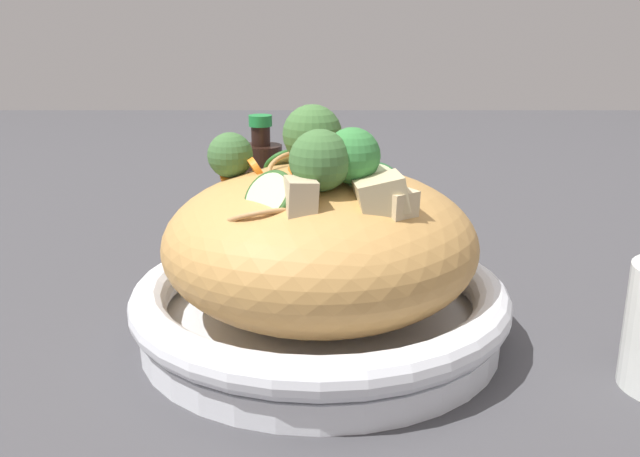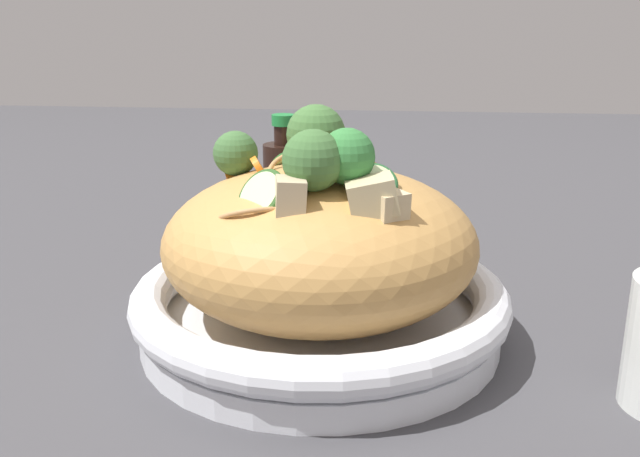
% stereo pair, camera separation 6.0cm
% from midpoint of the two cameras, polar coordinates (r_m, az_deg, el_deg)
% --- Properties ---
extents(ground_plane, '(3.00, 3.00, 0.00)m').
position_cam_midpoint_polar(ground_plane, '(0.64, 2.73, -8.73)').
color(ground_plane, '#3F3F42').
extents(serving_bowl, '(0.33, 0.33, 0.06)m').
position_cam_midpoint_polar(serving_bowl, '(0.62, 2.76, -6.39)').
color(serving_bowl, white).
rests_on(serving_bowl, ground_plane).
extents(noodle_heap, '(0.27, 0.27, 0.14)m').
position_cam_midpoint_polar(noodle_heap, '(0.60, 2.82, -1.20)').
color(noodle_heap, tan).
rests_on(noodle_heap, serving_bowl).
extents(broccoli_florets, '(0.16, 0.14, 0.07)m').
position_cam_midpoint_polar(broccoli_florets, '(0.58, 1.85, 6.27)').
color(broccoli_florets, '#9BAD73').
rests_on(broccoli_florets, serving_bowl).
extents(carrot_coins, '(0.14, 0.14, 0.04)m').
position_cam_midpoint_polar(carrot_coins, '(0.61, 2.01, 4.76)').
color(carrot_coins, orange).
rests_on(carrot_coins, serving_bowl).
extents(zucchini_slices, '(0.14, 0.17, 0.04)m').
position_cam_midpoint_polar(zucchini_slices, '(0.57, 2.78, 3.73)').
color(zucchini_slices, beige).
rests_on(zucchini_slices, serving_bowl).
extents(chicken_chunks, '(0.10, 0.04, 0.03)m').
position_cam_midpoint_polar(chicken_chunks, '(0.52, 5.85, 2.39)').
color(chicken_chunks, beige).
rests_on(chicken_chunks, serving_bowl).
extents(soy_sauce_bottle, '(0.05, 0.05, 0.16)m').
position_cam_midpoint_polar(soy_sauce_bottle, '(0.85, -0.89, 2.95)').
color(soy_sauce_bottle, black).
rests_on(soy_sauce_bottle, ground_plane).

